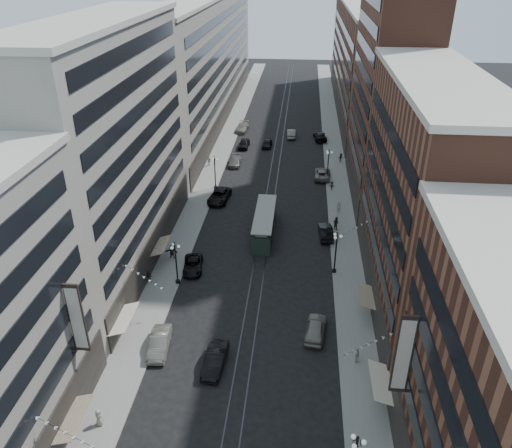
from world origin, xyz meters
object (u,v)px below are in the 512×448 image
(car_9, at_px, (244,144))
(car_14, at_px, (291,133))
(streetcar, at_px, (264,224))
(car_7, at_px, (219,196))
(lamppost_se_mid, at_px, (328,164))
(car_2, at_px, (193,265))
(lamppost_sw_mid, at_px, (215,171))
(car_1, at_px, (159,343))
(pedestrian_extra_0, at_px, (332,186))
(pedestrian_4, at_px, (357,355))
(lamppost_sw_far, at_px, (176,261))
(car_11, at_px, (322,174))
(lamppost_se_far, at_px, (336,251))
(pedestrian_6, at_px, (209,161))
(pedestrian_2, at_px, (149,277))
(pedestrian_7, at_px, (336,223))
(car_4, at_px, (315,328))
(car_extra_0, at_px, (242,128))
(car_12, at_px, (320,136))
(pedestrian_9, at_px, (341,158))
(car_10, at_px, (326,232))
(car_8, at_px, (235,161))
(pedestrian_8, at_px, (339,207))
(car_13, at_px, (267,144))
(pedestrian_1, at_px, (99,417))
(pedestrian_5, at_px, (172,252))

(car_9, height_order, car_14, car_9)
(streetcar, height_order, car_7, streetcar)
(lamppost_se_mid, distance_m, car_2, 33.77)
(lamppost_sw_mid, relative_size, lamppost_se_mid, 1.00)
(car_1, distance_m, pedestrian_extra_0, 42.94)
(car_1, xyz_separation_m, pedestrian_4, (19.05, -0.05, 0.11))
(lamppost_sw_far, relative_size, car_11, 0.97)
(pedestrian_extra_0, bearing_deg, streetcar, 47.84)
(car_9, distance_m, pedestrian_extra_0, 25.38)
(lamppost_se_far, bearing_deg, lamppost_se_mid, 90.00)
(pedestrian_6, bearing_deg, pedestrian_2, 94.53)
(pedestrian_7, bearing_deg, lamppost_se_mid, -43.79)
(lamppost_se_mid, xyz_separation_m, pedestrian_4, (1.45, -43.11, -2.16))
(car_4, height_order, pedestrian_6, pedestrian_6)
(car_extra_0, bearing_deg, car_14, -12.03)
(car_11, height_order, car_12, car_12)
(car_14, height_order, car_extra_0, car_extra_0)
(lamppost_se_far, relative_size, pedestrian_9, 3.32)
(car_10, xyz_separation_m, car_12, (0.00, 40.42, 0.02))
(car_2, bearing_deg, car_8, 80.99)
(car_14, bearing_deg, car_10, 96.58)
(pedestrian_8, bearing_deg, car_10, 54.20)
(streetcar, relative_size, pedestrian_7, 6.22)
(car_4, relative_size, car_7, 0.81)
(pedestrian_2, height_order, car_10, pedestrian_2)
(car_8, bearing_deg, car_2, -92.41)
(car_2, bearing_deg, lamppost_se_mid, 51.35)
(lamppost_se_mid, bearing_deg, car_13, 125.84)
(car_11, bearing_deg, pedestrian_extra_0, 106.89)
(pedestrian_4, bearing_deg, pedestrian_1, 133.99)
(pedestrian_4, bearing_deg, car_12, 22.92)
(pedestrian_9, bearing_deg, pedestrian_7, -116.60)
(pedestrian_4, bearing_deg, lamppost_se_mid, 22.84)
(car_7, bearing_deg, pedestrian_extra_0, 22.58)
(car_9, distance_m, car_10, 37.57)
(lamppost_sw_mid, bearing_deg, lamppost_se_far, -51.34)
(pedestrian_1, relative_size, car_12, 0.28)
(car_9, relative_size, car_11, 0.85)
(car_7, relative_size, pedestrian_5, 3.31)
(car_9, relative_size, pedestrian_6, 2.69)
(pedestrian_4, bearing_deg, car_9, 37.62)
(car_4, xyz_separation_m, car_extra_0, (-15.20, 64.76, 0.00))
(car_12, xyz_separation_m, pedestrian_9, (3.55, -12.46, 0.15))
(lamppost_se_far, xyz_separation_m, car_12, (-0.80, 49.09, -2.26))
(car_extra_0, bearing_deg, car_10, -66.12)
(car_11, bearing_deg, car_14, -72.03)
(car_10, relative_size, pedestrian_7, 2.62)
(lamppost_sw_mid, distance_m, pedestrian_7, 22.74)
(pedestrian_1, bearing_deg, car_11, -90.78)
(car_8, xyz_separation_m, pedestrian_7, (17.24, -22.85, 0.36))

